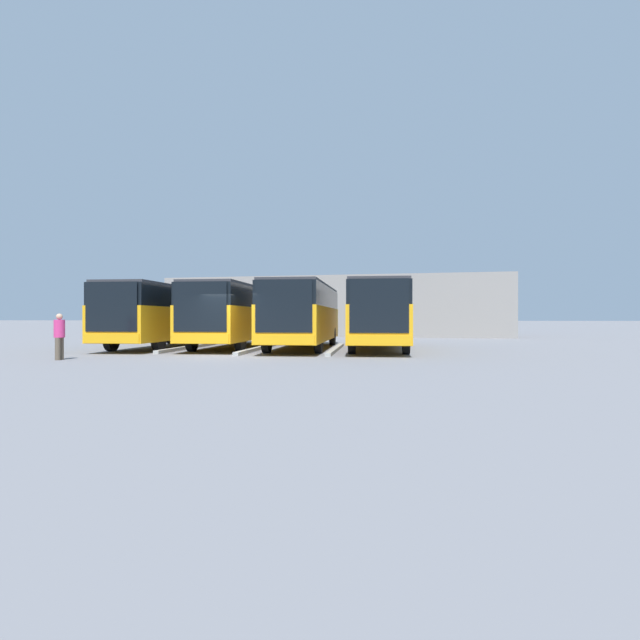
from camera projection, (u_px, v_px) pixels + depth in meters
ground_plane at (227, 356)px, 19.91m from camera, size 600.00×600.00×0.00m
bus_0 at (379, 313)px, 24.29m from camera, size 3.61×10.92×3.15m
curb_divider_0 at (336, 349)px, 23.13m from camera, size 0.98×7.54×0.15m
bus_1 at (304, 313)px, 24.71m from camera, size 3.61×10.92×3.15m
curb_divider_1 at (258, 349)px, 23.56m from camera, size 0.98×7.54×0.15m
bus_2 at (236, 313)px, 25.80m from camera, size 3.61×10.92×3.15m
curb_divider_2 at (189, 347)px, 24.65m from camera, size 0.98×7.54×0.15m
bus_3 at (165, 313)px, 25.96m from camera, size 3.61×10.92×3.15m
pedestrian at (59, 335)px, 18.04m from camera, size 0.43×0.43×1.68m
station_building at (337, 307)px, 44.17m from camera, size 28.85×11.20×5.00m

